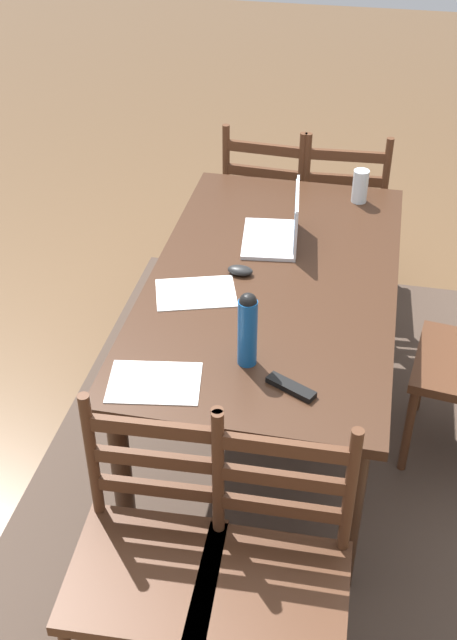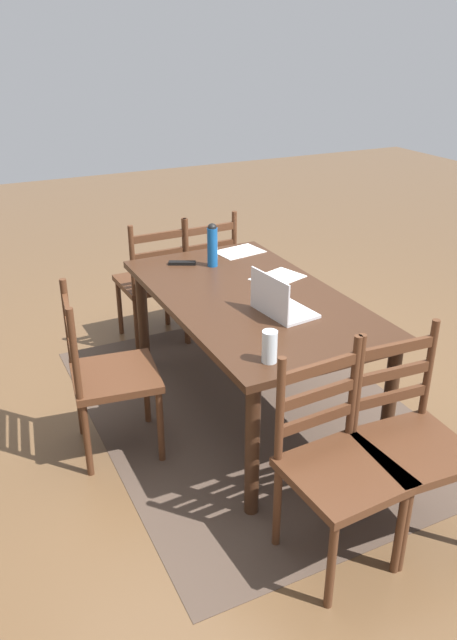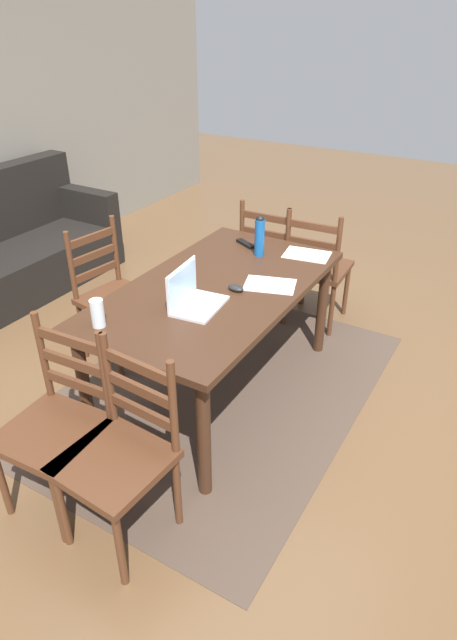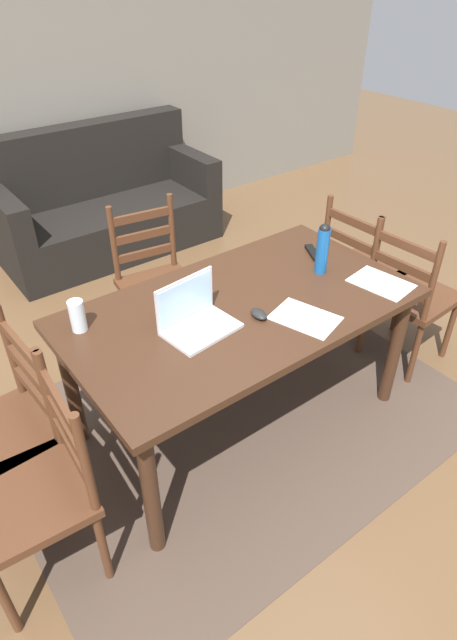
{
  "view_description": "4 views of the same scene",
  "coord_description": "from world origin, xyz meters",
  "px_view_note": "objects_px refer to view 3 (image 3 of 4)",
  "views": [
    {
      "loc": [
        2.5,
        0.34,
        2.41
      ],
      "look_at": [
        0.15,
        -0.15,
        0.64
      ],
      "focal_mm": 43.78,
      "sensor_mm": 36.0,
      "label": 1
    },
    {
      "loc": [
        -2.77,
        1.49,
        2.1
      ],
      "look_at": [
        0.06,
        0.11,
        0.61
      ],
      "focal_mm": 34.42,
      "sensor_mm": 36.0,
      "label": 2
    },
    {
      "loc": [
        -2.37,
        -1.48,
        2.17
      ],
      "look_at": [
        0.07,
        -0.04,
        0.5
      ],
      "focal_mm": 29.73,
      "sensor_mm": 36.0,
      "label": 3
    },
    {
      "loc": [
        -1.31,
        -1.62,
        2.16
      ],
      "look_at": [
        0.03,
        0.15,
        0.57
      ],
      "focal_mm": 29.32,
      "sensor_mm": 36.0,
      "label": 4
    }
  ],
  "objects_px": {
    "chair_far_head": "(114,296)",
    "couch": "(12,250)",
    "drinking_glass": "(98,313)",
    "tv_remote": "(245,244)",
    "chair_left_far": "(58,425)",
    "laptop": "(192,296)",
    "water_bottle": "(260,235)",
    "chair_right_near": "(317,268)",
    "computer_mouse": "(236,288)",
    "dining_table": "(217,299)",
    "chair_left_near": "(120,455)",
    "chair_right_far": "(272,258)"
  },
  "relations": [
    {
      "from": "water_bottle",
      "to": "drinking_glass",
      "type": "relative_size",
      "value": 1.83
    },
    {
      "from": "chair_right_far",
      "to": "drinking_glass",
      "type": "height_order",
      "value": "chair_right_far"
    },
    {
      "from": "chair_right_far",
      "to": "chair_left_near",
      "type": "xyz_separation_m",
      "value": [
        -2.27,
        -0.38,
        0.0
      ]
    },
    {
      "from": "chair_left_far",
      "to": "computer_mouse",
      "type": "height_order",
      "value": "chair_left_far"
    },
    {
      "from": "chair_left_far",
      "to": "computer_mouse",
      "type": "relative_size",
      "value": 9.5
    },
    {
      "from": "water_bottle",
      "to": "laptop",
      "type": "bearing_deg",
      "value": -179.54
    },
    {
      "from": "chair_right_near",
      "to": "drinking_glass",
      "type": "distance_m",
      "value": 1.93
    },
    {
      "from": "couch",
      "to": "water_bottle",
      "type": "bearing_deg",
      "value": -86.23
    },
    {
      "from": "chair_left_near",
      "to": "drinking_glass",
      "type": "relative_size",
      "value": 6.34
    },
    {
      "from": "drinking_glass",
      "to": "water_bottle",
      "type": "bearing_deg",
      "value": -13.12
    },
    {
      "from": "chair_left_far",
      "to": "laptop",
      "type": "distance_m",
      "value": 0.95
    },
    {
      "from": "laptop",
      "to": "water_bottle",
      "type": "xyz_separation_m",
      "value": [
        0.8,
        0.01,
        0.08
      ]
    },
    {
      "from": "chair_right_far",
      "to": "couch",
      "type": "height_order",
      "value": "couch"
    },
    {
      "from": "chair_left_near",
      "to": "chair_left_far",
      "type": "bearing_deg",
      "value": 90.0
    },
    {
      "from": "couch",
      "to": "computer_mouse",
      "type": "distance_m",
      "value": 2.53
    },
    {
      "from": "computer_mouse",
      "to": "water_bottle",
      "type": "bearing_deg",
      "value": 17.3
    },
    {
      "from": "drinking_glass",
      "to": "dining_table",
      "type": "bearing_deg",
      "value": -21.74
    },
    {
      "from": "chair_right_near",
      "to": "tv_remote",
      "type": "xyz_separation_m",
      "value": [
        -0.51,
        0.35,
        0.31
      ]
    },
    {
      "from": "water_bottle",
      "to": "drinking_glass",
      "type": "distance_m",
      "value": 1.26
    },
    {
      "from": "drinking_glass",
      "to": "tv_remote",
      "type": "bearing_deg",
      "value": -5.29
    },
    {
      "from": "water_bottle",
      "to": "tv_remote",
      "type": "xyz_separation_m",
      "value": [
        0.11,
        0.16,
        -0.13
      ]
    },
    {
      "from": "chair_left_far",
      "to": "chair_right_near",
      "type": "bearing_deg",
      "value": -9.55
    },
    {
      "from": "chair_left_near",
      "to": "laptop",
      "type": "xyz_separation_m",
      "value": [
        0.86,
        0.18,
        0.36
      ]
    },
    {
      "from": "chair_left_far",
      "to": "water_bottle",
      "type": "height_order",
      "value": "water_bottle"
    },
    {
      "from": "dining_table",
      "to": "chair_left_near",
      "type": "height_order",
      "value": "chair_left_near"
    },
    {
      "from": "chair_left_near",
      "to": "chair_left_far",
      "type": "distance_m",
      "value": 0.38
    },
    {
      "from": "chair_right_far",
      "to": "chair_left_far",
      "type": "xyz_separation_m",
      "value": [
        -2.27,
        0.0,
        0.0
      ]
    },
    {
      "from": "chair_right_near",
      "to": "water_bottle",
      "type": "distance_m",
      "value": 0.78
    },
    {
      "from": "chair_left_near",
      "to": "chair_right_far",
      "type": "bearing_deg",
      "value": 9.48
    },
    {
      "from": "chair_left_near",
      "to": "water_bottle",
      "type": "bearing_deg",
      "value": 6.37
    },
    {
      "from": "chair_far_head",
      "to": "laptop",
      "type": "xyz_separation_m",
      "value": [
        -0.28,
        -0.86,
        0.36
      ]
    },
    {
      "from": "chair_far_head",
      "to": "couch",
      "type": "distance_m",
      "value": 1.54
    },
    {
      "from": "chair_left_near",
      "to": "chair_far_head",
      "type": "bearing_deg",
      "value": 42.17
    },
    {
      "from": "chair_left_far",
      "to": "couch",
      "type": "relative_size",
      "value": 0.53
    },
    {
      "from": "dining_table",
      "to": "laptop",
      "type": "bearing_deg",
      "value": -177.4
    },
    {
      "from": "couch",
      "to": "chair_left_near",
      "type": "bearing_deg",
      "value": -120.8
    },
    {
      "from": "laptop",
      "to": "computer_mouse",
      "type": "distance_m",
      "value": 0.31
    },
    {
      "from": "chair_left_near",
      "to": "couch",
      "type": "distance_m",
      "value": 2.95
    },
    {
      "from": "chair_right_near",
      "to": "couch",
      "type": "height_order",
      "value": "couch"
    },
    {
      "from": "computer_mouse",
      "to": "tv_remote",
      "type": "relative_size",
      "value": 0.59
    },
    {
      "from": "chair_right_far",
      "to": "chair_far_head",
      "type": "relative_size",
      "value": 1.0
    },
    {
      "from": "dining_table",
      "to": "chair_right_far",
      "type": "height_order",
      "value": "chair_right_far"
    },
    {
      "from": "computer_mouse",
      "to": "couch",
      "type": "bearing_deg",
      "value": 85.49
    },
    {
      "from": "chair_left_far",
      "to": "couch",
      "type": "bearing_deg",
      "value": 54.91
    },
    {
      "from": "chair_right_far",
      "to": "computer_mouse",
      "type": "xyz_separation_m",
      "value": [
        -1.14,
        -0.32,
        0.32
      ]
    },
    {
      "from": "tv_remote",
      "to": "chair_left_far",
      "type": "bearing_deg",
      "value": 25.7
    },
    {
      "from": "drinking_glass",
      "to": "computer_mouse",
      "type": "distance_m",
      "value": 0.81
    },
    {
      "from": "computer_mouse",
      "to": "drinking_glass",
      "type": "bearing_deg",
      "value": 153.74
    },
    {
      "from": "laptop",
      "to": "computer_mouse",
      "type": "bearing_deg",
      "value": -22.73
    },
    {
      "from": "couch",
      "to": "chair_right_near",
      "type": "bearing_deg",
      "value": -73.11
    }
  ]
}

